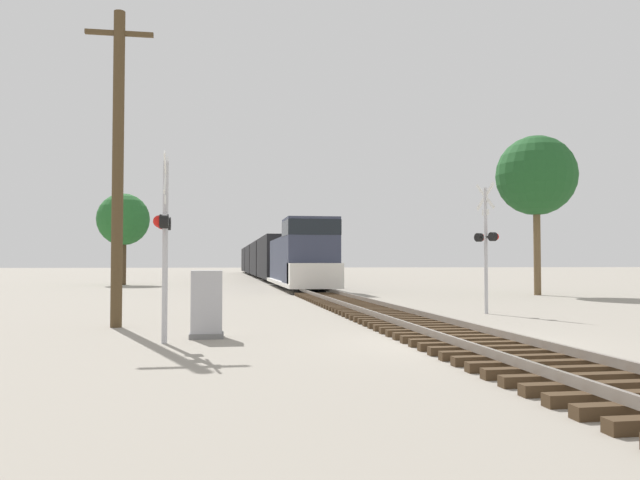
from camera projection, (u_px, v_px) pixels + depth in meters
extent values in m
plane|color=gray|center=(464.00, 344.00, 13.28)|extent=(400.00, 400.00, 0.00)
cube|color=#42301E|center=(613.00, 387.00, 8.25)|extent=(2.60, 0.22, 0.16)
cube|color=#42301E|center=(587.00, 379.00, 8.84)|extent=(2.60, 0.22, 0.16)
cube|color=#42301E|center=(564.00, 372.00, 9.43)|extent=(2.60, 0.22, 0.16)
cube|color=#42301E|center=(543.00, 365.00, 10.02)|extent=(2.60, 0.22, 0.16)
cube|color=#42301E|center=(525.00, 360.00, 10.62)|extent=(2.60, 0.22, 0.16)
cube|color=#42301E|center=(509.00, 354.00, 11.21)|extent=(2.60, 0.22, 0.16)
cube|color=#42301E|center=(495.00, 350.00, 11.80)|extent=(2.60, 0.22, 0.16)
cube|color=#42301E|center=(482.00, 346.00, 12.39)|extent=(2.60, 0.22, 0.16)
cube|color=#42301E|center=(470.00, 342.00, 12.98)|extent=(2.60, 0.22, 0.16)
cube|color=#42301E|center=(459.00, 338.00, 13.58)|extent=(2.60, 0.22, 0.16)
cube|color=#42301E|center=(449.00, 335.00, 14.17)|extent=(2.60, 0.22, 0.16)
cube|color=#42301E|center=(440.00, 332.00, 14.76)|extent=(2.60, 0.22, 0.16)
cube|color=#42301E|center=(431.00, 330.00, 15.35)|extent=(2.60, 0.22, 0.16)
cube|color=#42301E|center=(423.00, 327.00, 15.94)|extent=(2.60, 0.22, 0.16)
cube|color=#42301E|center=(416.00, 325.00, 16.54)|extent=(2.60, 0.22, 0.16)
cube|color=#42301E|center=(409.00, 323.00, 17.13)|extent=(2.60, 0.22, 0.16)
cube|color=#42301E|center=(403.00, 321.00, 17.72)|extent=(2.60, 0.22, 0.16)
cube|color=#42301E|center=(397.00, 319.00, 18.31)|extent=(2.60, 0.22, 0.16)
cube|color=#42301E|center=(391.00, 317.00, 18.90)|extent=(2.60, 0.22, 0.16)
cube|color=#42301E|center=(386.00, 315.00, 19.50)|extent=(2.60, 0.22, 0.16)
cube|color=#42301E|center=(381.00, 314.00, 20.09)|extent=(2.60, 0.22, 0.16)
cube|color=#42301E|center=(377.00, 312.00, 20.68)|extent=(2.60, 0.22, 0.16)
cube|color=#42301E|center=(372.00, 311.00, 21.27)|extent=(2.60, 0.22, 0.16)
cube|color=#42301E|center=(368.00, 310.00, 21.86)|extent=(2.60, 0.22, 0.16)
cube|color=#42301E|center=(364.00, 308.00, 22.46)|extent=(2.60, 0.22, 0.16)
cube|color=#42301E|center=(361.00, 307.00, 23.05)|extent=(2.60, 0.22, 0.16)
cube|color=#42301E|center=(357.00, 306.00, 23.64)|extent=(2.60, 0.22, 0.16)
cube|color=#42301E|center=(354.00, 305.00, 24.23)|extent=(2.60, 0.22, 0.16)
cube|color=#42301E|center=(350.00, 304.00, 24.82)|extent=(2.60, 0.22, 0.16)
cube|color=#42301E|center=(347.00, 303.00, 25.42)|extent=(2.60, 0.22, 0.16)
cube|color=#42301E|center=(345.00, 302.00, 26.01)|extent=(2.60, 0.22, 0.16)
cube|color=#42301E|center=(342.00, 301.00, 26.60)|extent=(2.60, 0.22, 0.16)
cube|color=#42301E|center=(339.00, 300.00, 27.19)|extent=(2.60, 0.22, 0.16)
cube|color=#42301E|center=(337.00, 300.00, 27.78)|extent=(2.60, 0.22, 0.16)
cube|color=#42301E|center=(334.00, 299.00, 28.37)|extent=(2.60, 0.22, 0.16)
cube|color=#42301E|center=(332.00, 298.00, 28.97)|extent=(2.60, 0.22, 0.16)
cube|color=#42301E|center=(330.00, 297.00, 29.56)|extent=(2.60, 0.22, 0.16)
cube|color=#42301E|center=(327.00, 297.00, 30.15)|extent=(2.60, 0.22, 0.16)
cube|color=#42301E|center=(325.00, 296.00, 30.74)|extent=(2.60, 0.22, 0.16)
cube|color=#42301E|center=(323.00, 295.00, 31.33)|extent=(2.60, 0.22, 0.16)
cube|color=#42301E|center=(321.00, 295.00, 31.93)|extent=(2.60, 0.22, 0.16)
cube|color=#42301E|center=(320.00, 294.00, 32.52)|extent=(2.60, 0.22, 0.16)
cube|color=slate|center=(432.00, 333.00, 13.17)|extent=(0.07, 160.00, 0.15)
cube|color=slate|center=(496.00, 332.00, 13.40)|extent=(0.07, 160.00, 0.15)
cube|color=#33384C|center=(294.00, 261.00, 43.75)|extent=(2.50, 11.37, 3.10)
cube|color=#33384C|center=(310.00, 253.00, 35.91)|extent=(2.94, 3.57, 3.98)
cube|color=black|center=(310.00, 228.00, 35.96)|extent=(2.97, 3.61, 0.88)
cube|color=white|center=(315.00, 276.00, 34.10)|extent=(2.94, 1.62, 1.39)
cube|color=white|center=(298.00, 282.00, 41.29)|extent=(3.00, 15.92, 0.24)
cube|color=black|center=(310.00, 284.00, 36.09)|extent=(1.58, 2.20, 1.00)
cube|color=black|center=(290.00, 279.00, 46.50)|extent=(1.58, 2.20, 1.00)
cube|color=black|center=(276.00, 257.00, 57.59)|extent=(2.79, 14.02, 3.78)
cube|color=black|center=(281.00, 278.00, 53.03)|extent=(1.58, 2.20, 0.90)
cube|color=black|center=(272.00, 275.00, 62.02)|extent=(1.58, 2.20, 0.90)
cube|color=black|center=(264.00, 259.00, 72.73)|extent=(2.79, 14.02, 3.78)
cube|color=black|center=(267.00, 274.00, 68.17)|extent=(1.58, 2.20, 0.90)
cube|color=black|center=(262.00, 273.00, 77.16)|extent=(1.58, 2.20, 0.90)
cube|color=black|center=(257.00, 259.00, 87.87)|extent=(2.79, 14.02, 3.78)
cube|color=black|center=(259.00, 272.00, 83.31)|extent=(1.58, 2.20, 0.90)
cube|color=black|center=(255.00, 271.00, 92.30)|extent=(1.58, 2.20, 0.90)
cube|color=black|center=(251.00, 260.00, 103.01)|extent=(2.79, 14.02, 3.78)
cube|color=black|center=(253.00, 271.00, 98.45)|extent=(1.58, 2.20, 0.90)
cube|color=black|center=(250.00, 270.00, 107.44)|extent=(1.58, 2.20, 0.90)
cylinder|color=#B7B7BC|center=(165.00, 252.00, 13.42)|extent=(0.12, 0.12, 3.94)
cube|color=white|center=(166.00, 175.00, 13.48)|extent=(0.04, 0.93, 0.93)
cube|color=white|center=(166.00, 175.00, 13.48)|extent=(0.04, 0.93, 0.93)
cube|color=black|center=(165.00, 222.00, 13.44)|extent=(0.07, 0.86, 0.06)
cylinder|color=black|center=(167.00, 223.00, 13.79)|extent=(0.18, 0.30, 0.30)
sphere|color=red|center=(162.00, 223.00, 13.77)|extent=(0.26, 0.26, 0.26)
cylinder|color=black|center=(164.00, 221.00, 13.10)|extent=(0.18, 0.30, 0.30)
sphere|color=red|center=(159.00, 221.00, 13.08)|extent=(0.26, 0.26, 0.26)
cube|color=white|center=(166.00, 200.00, 13.46)|extent=(0.03, 0.32, 0.20)
cylinder|color=#B7B7BC|center=(486.00, 250.00, 21.15)|extent=(0.12, 0.12, 4.29)
cube|color=white|center=(485.00, 196.00, 21.22)|extent=(0.29, 0.90, 0.93)
cube|color=white|center=(485.00, 196.00, 21.22)|extent=(0.29, 0.90, 0.93)
cube|color=black|center=(486.00, 237.00, 21.17)|extent=(0.30, 0.84, 0.06)
cylinder|color=black|center=(493.00, 237.00, 20.85)|extent=(0.26, 0.34, 0.30)
sphere|color=red|center=(495.00, 237.00, 20.90)|extent=(0.26, 0.26, 0.26)
cylinder|color=black|center=(479.00, 237.00, 21.49)|extent=(0.26, 0.34, 0.30)
sphere|color=red|center=(481.00, 237.00, 21.53)|extent=(0.26, 0.26, 0.26)
cube|color=white|center=(485.00, 212.00, 21.20)|extent=(0.12, 0.32, 0.20)
cube|color=slate|center=(207.00, 335.00, 14.33)|extent=(0.78, 0.65, 0.12)
cube|color=#ADADB2|center=(207.00, 302.00, 14.36)|extent=(0.71, 0.59, 1.43)
cylinder|color=#4C3A23|center=(118.00, 168.00, 16.83)|extent=(0.30, 0.30, 8.58)
cube|color=#4C3A23|center=(119.00, 33.00, 16.96)|extent=(1.80, 0.12, 0.12)
cylinder|color=brown|center=(537.00, 247.00, 33.20)|extent=(0.37, 0.37, 5.12)
sphere|color=#1E5123|center=(536.00, 175.00, 33.34)|extent=(4.26, 4.26, 4.26)
cylinder|color=#473521|center=(123.00, 260.00, 48.52)|extent=(0.52, 0.52, 3.89)
sphere|color=#236028|center=(123.00, 219.00, 48.64)|extent=(4.05, 4.05, 4.05)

